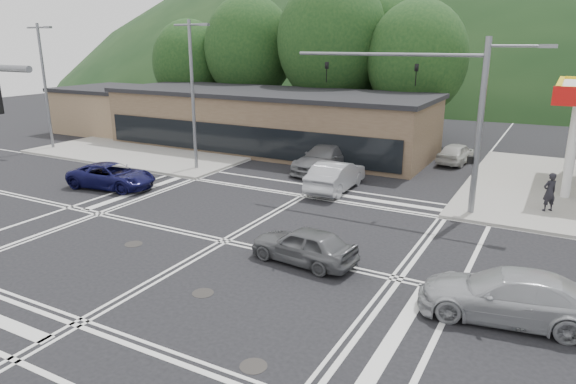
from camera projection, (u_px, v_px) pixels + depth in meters
The scene contains 20 objects.
ground at pixel (224, 241), 20.81m from camera, with size 120.00×120.00×0.00m, color black.
sidewalk_nw at pixel (179, 143), 40.30m from camera, with size 16.00×16.00×0.15m, color gray.
commercial_row at pixel (268, 122), 38.23m from camera, with size 24.00×8.00×4.00m, color brown.
commercial_nw at pixel (113, 111), 45.62m from camera, with size 8.00×7.00×3.60m, color #846B4F.
hill_north at pixel (502, 84), 96.63m from camera, with size 252.00×126.00×140.00m, color black.
tree_n_a at pixel (249, 48), 45.42m from camera, with size 8.00×8.00×11.75m.
tree_n_b at pixel (332, 41), 41.57m from camera, with size 9.00×9.00×12.98m.
tree_n_c at pixel (417, 59), 38.73m from camera, with size 7.60×7.60×10.87m.
tree_n_d at pixel (189, 63), 47.69m from camera, with size 6.80×6.80×9.76m.
tree_n_e at pixel (395, 49), 43.29m from camera, with size 8.40×8.40×11.98m.
streetlight_nw at pixel (193, 88), 30.83m from camera, with size 2.50×0.25×9.00m.
streetlight_w at pixel (45, 80), 37.01m from camera, with size 2.50×0.25×9.00m.
signal_mast_ne at pixel (453, 104), 23.10m from camera, with size 11.65×0.30×8.00m.
car_blue_west at pixel (112, 176), 28.17m from camera, with size 2.25×4.88×1.36m, color #0D0D3A.
car_grey_center at pixel (304, 245), 18.64m from camera, with size 1.61×4.00×1.36m, color #585A5D.
car_silver_east at pixel (509, 296), 14.82m from camera, with size 2.07×5.09×1.48m, color #A0A3A7.
car_queue_a at pixel (336, 176), 27.71m from camera, with size 1.71×4.90×1.61m, color #9EA0A5.
car_queue_b at pixel (457, 153), 33.84m from camera, with size 1.62×4.03×1.37m, color beige.
car_northbound at pixel (326, 158), 31.78m from camera, with size 2.30×5.66×1.64m, color slate.
pedestrian at pixel (550, 192), 23.79m from camera, with size 0.67×0.44×1.84m, color black.
Camera 1 is at (11.54, -15.80, 7.82)m, focal length 32.00 mm.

